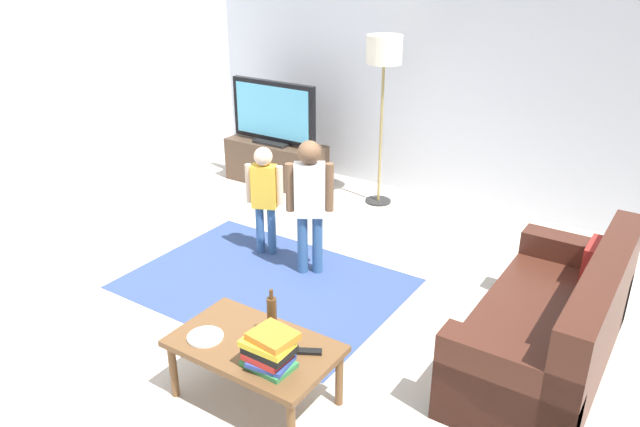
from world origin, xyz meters
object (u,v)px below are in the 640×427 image
at_px(coffee_table, 254,350).
at_px(book_stack, 270,350).
at_px(tv_stand, 276,163).
at_px(couch, 557,331).
at_px(child_center, 310,196).
at_px(child_near_tv, 264,191).
at_px(plate, 205,337).
at_px(bottle, 272,317).
at_px(floor_lamp, 384,59).
at_px(tv, 273,113).
at_px(tv_remote, 307,351).

height_order(coffee_table, book_stack, book_stack).
bearing_deg(tv_stand, book_stack, -53.29).
height_order(couch, child_center, child_center).
bearing_deg(coffee_table, child_near_tv, 126.10).
xyz_separation_m(couch, plate, (-1.73, -1.46, 0.14)).
relative_size(child_center, bottle, 3.61).
bearing_deg(coffee_table, floor_lamp, 105.45).
xyz_separation_m(couch, coffee_table, (-1.45, -1.34, 0.08)).
bearing_deg(tv_stand, tv, -90.00).
xyz_separation_m(tv_stand, tv_remote, (2.50, -2.99, 0.19)).
bearing_deg(tv_stand, plate, -59.40).
height_order(tv, bottle, tv).
bearing_deg(couch, tv_remote, -132.36).
distance_m(couch, bottle, 1.88).
distance_m(child_near_tv, coffee_table, 2.00).
bearing_deg(couch, floor_lamp, 140.99).
bearing_deg(floor_lamp, couch, -39.01).
distance_m(book_stack, tv_remote, 0.27).
bearing_deg(bottle, tv_remote, -4.24).
height_order(child_center, book_stack, child_center).
relative_size(coffee_table, tv_remote, 5.88).
bearing_deg(child_center, couch, -5.22).
distance_m(couch, coffee_table, 1.98).
relative_size(tv, book_stack, 3.68).
relative_size(tv, bottle, 3.36).
bearing_deg(plate, bottle, 36.05).
relative_size(tv_stand, child_near_tv, 1.19).
distance_m(tv_stand, coffee_table, 3.78).
relative_size(couch, tv_remote, 10.59).
height_order(bottle, plate, bottle).
distance_m(couch, child_center, 2.14).
bearing_deg(child_center, tv, 135.08).
xyz_separation_m(tv_stand, tv, (0.00, -0.02, 0.60)).
xyz_separation_m(child_near_tv, child_center, (0.54, -0.08, 0.10)).
xyz_separation_m(tv, book_stack, (2.40, -3.19, -0.32)).
relative_size(child_near_tv, tv_remote, 5.95).
relative_size(couch, book_stack, 6.02).
relative_size(tv, floor_lamp, 0.62).
distance_m(coffee_table, bottle, 0.23).
bearing_deg(tv, floor_lamp, 7.68).
bearing_deg(coffee_table, couch, 42.73).
bearing_deg(child_near_tv, book_stack, -51.23).
bearing_deg(tv, tv_remote, -49.92).
relative_size(tv_stand, coffee_table, 1.20).
relative_size(coffee_table, plate, 4.55).
relative_size(floor_lamp, child_center, 1.51).
relative_size(coffee_table, bottle, 3.06).
bearing_deg(tv_remote, child_near_tv, 105.33).
relative_size(floor_lamp, plate, 8.09).
relative_size(tv_stand, bottle, 3.67).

